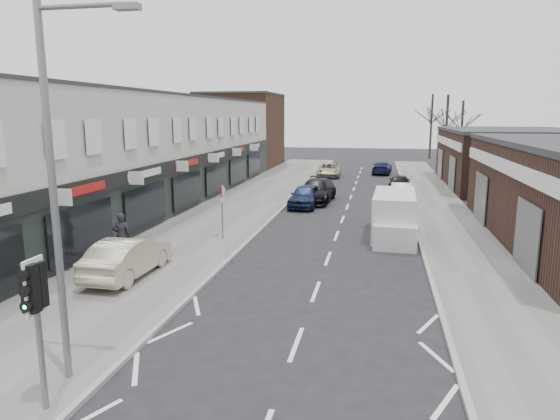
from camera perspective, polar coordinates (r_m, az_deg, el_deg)
The scene contains 21 objects.
ground at distance 11.72m, azimuth 0.16°, elevation -19.26°, with size 160.00×160.00×0.00m, color black.
pavement_left at distance 33.62m, azimuth -3.87°, elevation 0.88°, with size 5.50×64.00×0.12m, color slate.
pavement_right at distance 32.69m, azimuth 17.79°, elevation 0.09°, with size 3.50×64.00×0.12m, color slate.
shop_terrace_left at distance 33.34m, azimuth -16.44°, elevation 6.43°, with size 8.00×41.00×7.10m, color #B9B6A8.
brick_block_far at distance 57.11m, azimuth -4.44°, elevation 8.96°, with size 8.00×10.00×8.00m, color #4C2F20.
right_unit_far at distance 45.34m, azimuth 24.84°, elevation 5.28°, with size 10.00×16.00×4.50m, color #39231A.
tree_far_a at distance 58.67m, azimuth 18.22°, elevation 4.58°, with size 3.60×3.60×8.00m, color #382D26, non-canonical shape.
tree_far_b at distance 64.92m, azimuth 19.81°, elevation 5.04°, with size 3.60×3.60×7.50m, color #382D26, non-canonical shape.
tree_far_c at distance 70.49m, azimuth 16.69°, elevation 5.64°, with size 3.60×3.60×8.50m, color #382D26, non-canonical shape.
traffic_light at distance 10.74m, azimuth -26.18°, elevation -9.14°, with size 0.28×0.60×3.10m.
street_lamp at distance 11.28m, azimuth -23.91°, elevation 3.50°, with size 2.23×0.22×8.00m.
warning_sign at distance 23.36m, azimuth -6.57°, elevation 1.74°, with size 0.12×0.80×2.70m.
white_van at distance 24.80m, azimuth 12.89°, elevation -0.72°, with size 2.10×5.58×2.15m.
sedan_on_pavement at distance 18.89m, azimuth -16.98°, elevation -5.13°, with size 1.51×4.32×1.42m, color #B6AC91.
pedestrian at distance 21.17m, azimuth -17.66°, elevation -2.82°, with size 0.68×0.45×1.88m, color black.
parked_car_left_a at distance 32.15m, azimuth 2.92°, elevation 1.62°, with size 1.70×4.22×1.44m, color #131C3D.
parked_car_left_b at distance 34.10m, azimuth 4.19°, elevation 2.22°, with size 2.14×5.28×1.53m, color black.
parked_car_left_c at distance 48.05m, azimuth 5.60°, elevation 4.57°, with size 2.14×4.64×1.29m, color #A89E86.
parked_car_right_a at distance 35.35m, azimuth 13.71°, elevation 2.05°, with size 1.36×3.91×1.29m, color silver.
parked_car_right_b at distance 39.91m, azimuth 13.46°, elevation 3.07°, with size 1.58×3.92×1.33m, color black.
parked_car_right_c at distance 51.12m, azimuth 11.58°, elevation 4.76°, with size 1.75×4.31×1.25m, color #121538.
Camera 1 is at (1.96, -9.94, 5.89)m, focal length 32.00 mm.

